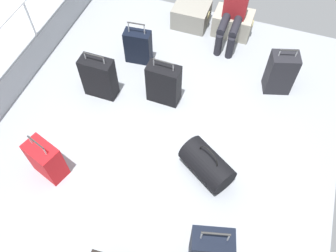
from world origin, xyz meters
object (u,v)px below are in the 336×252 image
object	(u,v)px
passenger_seated	(234,10)
duffel_bag	(207,164)
cargo_crate_0	(191,15)
cargo_crate_1	(233,23)
suitcase_6	(46,160)
suitcase_2	(99,77)
suitcase_0	(280,73)
suitcase_3	(210,249)
suitcase_5	(164,84)
suitcase_4	(138,47)

from	to	relation	value
passenger_seated	duffel_bag	distance (m)	2.42
cargo_crate_0	cargo_crate_1	bearing A→B (deg)	1.07
duffel_bag	cargo_crate_1	bearing A→B (deg)	96.65
suitcase_6	suitcase_2	bearing A→B (deg)	87.85
cargo_crate_1	suitcase_0	distance (m)	1.29
passenger_seated	duffel_bag	xyz separation A→B (m)	(0.30, -2.38, -0.37)
suitcase_3	suitcase_5	distance (m)	2.22
cargo_crate_1	suitcase_6	distance (m)	3.49
passenger_seated	duffel_bag	size ratio (longest dim) A/B	1.47
passenger_seated	suitcase_6	world-z (taller)	passenger_seated
suitcase_2	suitcase_6	distance (m)	1.33
passenger_seated	suitcase_6	bearing A→B (deg)	-116.38
passenger_seated	suitcase_4	bearing A→B (deg)	-142.95
cargo_crate_1	suitcase_4	distance (m)	1.59
suitcase_4	suitcase_6	distance (m)	2.12
suitcase_4	suitcase_3	bearing A→B (deg)	-54.49
duffel_bag	suitcase_0	bearing A→B (deg)	70.44
cargo_crate_1	passenger_seated	size ratio (longest dim) A/B	0.59
suitcase_0	suitcase_3	distance (m)	2.61
passenger_seated	suitcase_3	distance (m)	3.41
suitcase_5	duffel_bag	distance (m)	1.26
suitcase_3	suitcase_0	bearing A→B (deg)	83.79
suitcase_3	suitcase_4	bearing A→B (deg)	125.51
cargo_crate_0	suitcase_6	xyz separation A→B (m)	(-0.80, -3.15, 0.09)
cargo_crate_0	passenger_seated	size ratio (longest dim) A/B	0.55
suitcase_2	suitcase_3	distance (m)	2.64
cargo_crate_1	suitcase_2	bearing A→B (deg)	-127.89
suitcase_5	suitcase_6	world-z (taller)	suitcase_5
suitcase_3	cargo_crate_1	bearing A→B (deg)	99.44
suitcase_3	cargo_crate_0	bearing A→B (deg)	109.81
cargo_crate_1	suitcase_0	world-z (taller)	suitcase_0
suitcase_0	suitcase_6	distance (m)	3.23
cargo_crate_0	suitcase_5	bearing A→B (deg)	-86.05
suitcase_3	suitcase_4	size ratio (longest dim) A/B	1.26
suitcase_4	suitcase_5	world-z (taller)	suitcase_5
passenger_seated	suitcase_6	distance (m)	3.34
suitcase_2	suitcase_6	bearing A→B (deg)	-92.15
suitcase_0	duffel_bag	distance (m)	1.72
suitcase_4	duffel_bag	size ratio (longest dim) A/B	0.96
suitcase_0	suitcase_4	distance (m)	2.05
suitcase_3	suitcase_5	size ratio (longest dim) A/B	1.20
cargo_crate_1	suitcase_5	distance (m)	1.75
suitcase_2	suitcase_3	xyz separation A→B (m)	(2.02, -1.70, 0.04)
suitcase_5	duffel_bag	bearing A→B (deg)	-46.32
passenger_seated	suitcase_3	xyz separation A→B (m)	(0.59, -3.36, -0.20)
suitcase_4	duffel_bag	world-z (taller)	suitcase_4
suitcase_4	duffel_bag	bearing A→B (deg)	-45.32
cargo_crate_0	suitcase_5	xyz separation A→B (m)	(0.11, -1.64, 0.13)
passenger_seated	suitcase_0	world-z (taller)	passenger_seated
cargo_crate_1	duffel_bag	size ratio (longest dim) A/B	0.87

